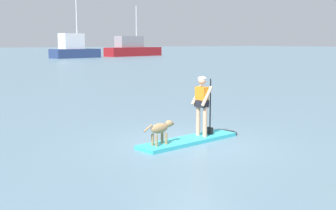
% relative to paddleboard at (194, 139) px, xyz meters
% --- Properties ---
extents(ground_plane, '(400.00, 400.00, 0.00)m').
position_rel_paddleboard_xyz_m(ground_plane, '(-0.22, -0.03, -0.05)').
color(ground_plane, slate).
extents(paddleboard, '(3.48, 1.22, 0.10)m').
position_rel_paddleboard_xyz_m(paddleboard, '(0.00, 0.00, 0.00)').
color(paddleboard, '#33B2BF').
rests_on(paddleboard, ground_plane).
extents(person_paddler, '(0.64, 0.53, 1.66)m').
position_rel_paddleboard_xyz_m(person_paddler, '(0.29, 0.04, 1.02)').
color(person_paddler, tan).
rests_on(person_paddler, paddleboard).
extents(dog, '(1.01, 0.30, 0.60)m').
position_rel_paddleboard_xyz_m(dog, '(-1.21, -0.18, 0.46)').
color(dog, '#997A51').
rests_on(dog, paddleboard).
extents(moored_boat_starboard, '(8.67, 4.59, 11.82)m').
position_rel_paddleboard_xyz_m(moored_boat_starboard, '(20.14, 60.23, 1.48)').
color(moored_boat_starboard, navy).
rests_on(moored_boat_starboard, ground_plane).
extents(moored_boat_outer, '(12.74, 5.77, 9.38)m').
position_rel_paddleboard_xyz_m(moored_boat_outer, '(32.90, 63.08, 1.35)').
color(moored_boat_outer, maroon).
rests_on(moored_boat_outer, ground_plane).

